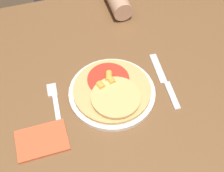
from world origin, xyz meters
TOP-DOWN VIEW (x-y plane):
  - dining_table at (0.00, 0.00)m, footprint 1.28×0.93m
  - plate at (-0.04, -0.04)m, footprint 0.26×0.26m
  - pizza at (-0.04, -0.04)m, footprint 0.23×0.23m
  - fork at (-0.21, -0.02)m, footprint 0.03×0.18m
  - knife at (0.13, -0.04)m, footprint 0.03×0.22m
  - napkin at (-0.26, -0.13)m, footprint 0.14×0.10m

SIDE VIEW (x-z plane):
  - dining_table at x=0.00m, z-range 0.28..1.05m
  - knife at x=0.13m, z-range 0.77..0.78m
  - fork at x=-0.21m, z-range 0.77..0.78m
  - napkin at x=-0.26m, z-range 0.77..0.78m
  - plate at x=-0.04m, z-range 0.77..0.79m
  - pizza at x=-0.04m, z-range 0.78..0.81m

